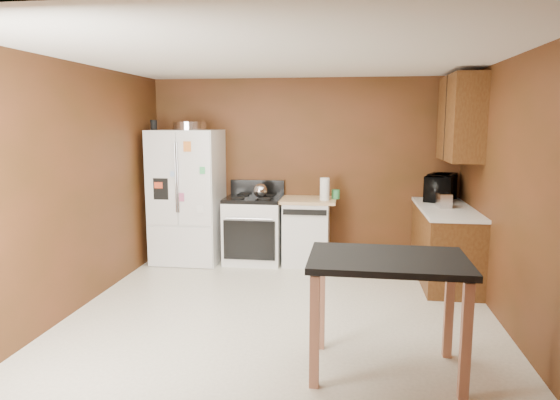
% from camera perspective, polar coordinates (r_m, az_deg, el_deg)
% --- Properties ---
extents(floor, '(4.50, 4.50, 0.00)m').
position_cam_1_polar(floor, '(5.05, 0.15, -13.28)').
color(floor, white).
rests_on(floor, ground).
extents(ceiling, '(4.50, 4.50, 0.00)m').
position_cam_1_polar(ceiling, '(4.71, 0.16, 16.13)').
color(ceiling, white).
rests_on(ceiling, ground).
extents(wall_back, '(4.20, 0.00, 4.20)m').
position_cam_1_polar(wall_back, '(6.94, 2.66, 3.48)').
color(wall_back, '#5B2C18').
rests_on(wall_back, ground).
extents(wall_front, '(4.20, 0.00, 4.20)m').
position_cam_1_polar(wall_front, '(2.55, -6.71, -6.13)').
color(wall_front, '#5B2C18').
rests_on(wall_front, ground).
extents(wall_left, '(0.00, 4.50, 4.50)m').
position_cam_1_polar(wall_left, '(5.42, -22.44, 1.26)').
color(wall_left, '#5B2C18').
rests_on(wall_left, ground).
extents(wall_right, '(0.00, 4.50, 4.50)m').
position_cam_1_polar(wall_right, '(4.91, 25.24, 0.34)').
color(wall_right, '#5B2C18').
rests_on(wall_right, ground).
extents(roasting_pan, '(0.43, 0.43, 0.11)m').
position_cam_1_polar(roasting_pan, '(6.82, -10.29, 8.33)').
color(roasting_pan, silver).
rests_on(roasting_pan, refrigerator).
extents(pen_cup, '(0.09, 0.09, 0.13)m').
position_cam_1_polar(pen_cup, '(6.94, -14.24, 8.31)').
color(pen_cup, black).
rests_on(pen_cup, refrigerator).
extents(kettle, '(0.19, 0.19, 0.19)m').
position_cam_1_polar(kettle, '(6.69, -2.25, 1.08)').
color(kettle, silver).
rests_on(kettle, gas_range).
extents(paper_towel, '(0.16, 0.16, 0.29)m').
position_cam_1_polar(paper_towel, '(6.57, 5.13, 1.26)').
color(paper_towel, white).
rests_on(paper_towel, dishwasher).
extents(green_canister, '(0.12, 0.12, 0.12)m').
position_cam_1_polar(green_canister, '(6.71, 6.38, 0.67)').
color(green_canister, '#399553').
rests_on(green_canister, dishwasher).
extents(toaster, '(0.16, 0.24, 0.17)m').
position_cam_1_polar(toaster, '(6.25, 18.23, -0.03)').
color(toaster, silver).
rests_on(toaster, right_cabinets).
extents(microwave, '(0.57, 0.66, 0.31)m').
position_cam_1_polar(microwave, '(6.78, 17.88, 1.26)').
color(microwave, black).
rests_on(microwave, right_cabinets).
extents(refrigerator, '(0.90, 0.80, 1.80)m').
position_cam_1_polar(refrigerator, '(6.93, -10.54, 0.41)').
color(refrigerator, white).
rests_on(refrigerator, ground).
extents(gas_range, '(0.76, 0.68, 1.10)m').
position_cam_1_polar(gas_range, '(6.84, -3.00, -3.30)').
color(gas_range, white).
rests_on(gas_range, ground).
extents(dishwasher, '(0.78, 0.63, 0.89)m').
position_cam_1_polar(dishwasher, '(6.77, 3.05, -3.51)').
color(dishwasher, white).
rests_on(dishwasher, ground).
extents(right_cabinets, '(0.63, 1.58, 2.45)m').
position_cam_1_polar(right_cabinets, '(6.31, 18.82, -0.68)').
color(right_cabinets, brown).
rests_on(right_cabinets, ground).
extents(island, '(1.19, 0.80, 0.91)m').
position_cam_1_polar(island, '(3.88, 12.18, -8.45)').
color(island, black).
rests_on(island, ground).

